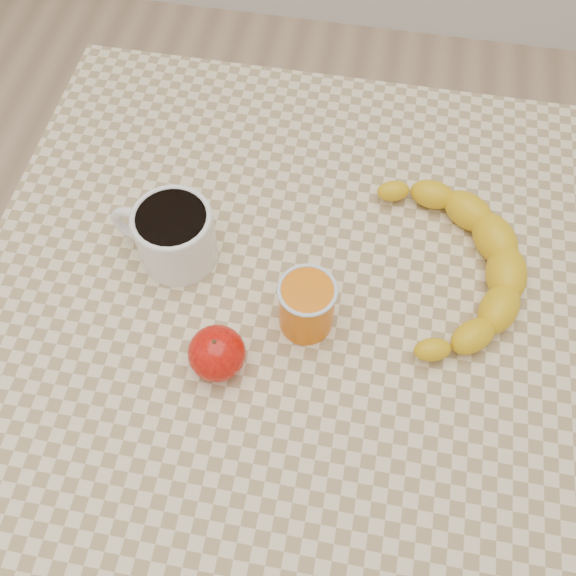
% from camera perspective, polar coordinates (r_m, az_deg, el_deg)
% --- Properties ---
extents(ground, '(3.00, 3.00, 0.00)m').
position_cam_1_polar(ground, '(1.50, -0.00, -14.86)').
color(ground, tan).
rests_on(ground, ground).
extents(table, '(0.80, 0.80, 0.75)m').
position_cam_1_polar(table, '(0.88, -0.00, -3.46)').
color(table, beige).
rests_on(table, ground).
extents(coffee_mug, '(0.14, 0.11, 0.08)m').
position_cam_1_polar(coffee_mug, '(0.81, -10.18, 4.77)').
color(coffee_mug, white).
rests_on(coffee_mug, table).
extents(orange_juice_glass, '(0.07, 0.07, 0.08)m').
position_cam_1_polar(orange_juice_glass, '(0.75, 1.66, -1.56)').
color(orange_juice_glass, '#DF6407').
rests_on(orange_juice_glass, table).
extents(apple, '(0.09, 0.09, 0.06)m').
position_cam_1_polar(apple, '(0.74, -6.35, -5.77)').
color(apple, '#930504').
rests_on(apple, table).
extents(banana, '(0.29, 0.36, 0.05)m').
position_cam_1_polar(banana, '(0.82, 14.30, 2.10)').
color(banana, gold).
rests_on(banana, table).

